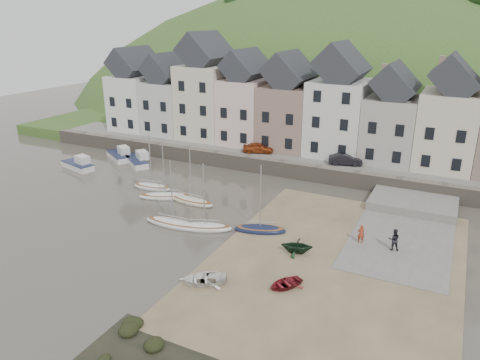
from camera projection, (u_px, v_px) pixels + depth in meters
The scene contains 24 objects.
ground at pixel (209, 234), 39.03m from camera, with size 160.00×160.00×0.00m, color #4D473D.
quay_land at pixel (319, 140), 65.75m from camera, with size 90.00×30.00×1.50m, color #395B24.
quay_street at pixel (292, 155), 55.78m from camera, with size 70.00×7.00×0.10m, color slate.
seawall at pixel (282, 168), 53.05m from camera, with size 70.00×1.20×1.80m, color slate.
beach at pixel (335, 262), 34.43m from camera, with size 18.00×26.00×0.06m, color brown.
slipway at pixel (404, 231), 39.49m from camera, with size 8.00×18.00×0.12m, color slate.
hillside at pixel (330, 192), 97.79m from camera, with size 134.40×84.00×84.00m.
townhouse_terrace at pixel (317, 105), 56.04m from camera, with size 61.05×8.00×13.93m.
sailboat_0 at pixel (165, 196), 46.59m from camera, with size 5.57×3.68×6.32m.
sailboat_1 at pixel (152, 187), 49.12m from camera, with size 4.59×1.92×6.32m.
sailboat_2 at pixel (192, 201), 45.40m from camera, with size 5.19×1.88×6.32m.
sailboat_3 at pixel (205, 227), 39.71m from camera, with size 5.07×3.17×6.32m.
sailboat_4 at pixel (173, 223), 40.43m from camera, with size 5.76×1.66×6.32m.
sailboat_5 at pixel (260, 229), 39.31m from camera, with size 4.76×2.88×6.32m.
motorboat_0 at pixel (120, 155), 59.34m from camera, with size 5.14×4.09×1.70m.
motorboat_1 at pixel (79, 164), 55.54m from camera, with size 5.19×2.93×1.70m.
motorboat_2 at pixel (138, 160), 57.28m from camera, with size 5.37×4.52×1.70m.
rowboat_white at pixel (203, 279), 31.62m from camera, with size 2.36×3.31×0.69m, color white.
rowboat_green at pixel (297, 245), 35.57m from camera, with size 2.14×2.47×1.30m, color black.
rowboat_red at pixel (285, 284), 31.18m from camera, with size 1.84×2.58×0.53m, color maroon.
person_red at pixel (361, 234), 36.99m from camera, with size 0.58×0.38×1.60m, color #97351B.
person_dark at pixel (394, 239), 35.82m from camera, with size 0.88×0.69×1.82m, color black.
car_left at pixel (258, 148), 56.44m from camera, with size 1.53×3.80×1.29m, color #953A15.
car_right at pixel (346, 159), 51.87m from camera, with size 1.33×3.82×1.26m, color black.
Camera 1 is at (17.99, -30.30, 17.62)m, focal length 33.94 mm.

